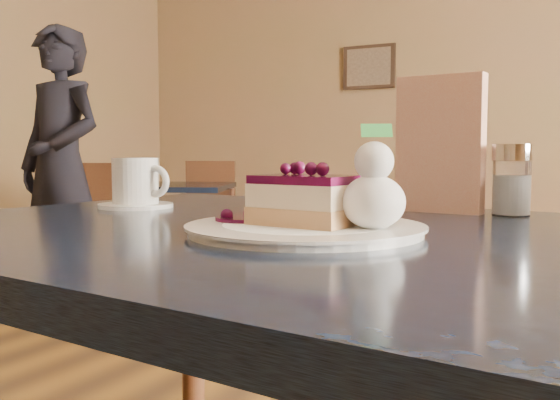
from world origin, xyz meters
The scene contains 11 objects.
main_table centered at (0.20, 0.22, 0.74)m, with size 1.40×1.01×0.82m.
dessert_plate centered at (0.19, 0.16, 0.83)m, with size 0.31×0.31×0.01m, color white.
cheesecake_slice centered at (0.19, 0.16, 0.87)m, with size 0.14×0.11×0.07m.
whipped_cream centered at (0.28, 0.16, 0.87)m, with size 0.08×0.08×0.07m.
berry_sauce centered at (0.10, 0.17, 0.84)m, with size 0.09×0.09×0.01m, color black.
coffee_set centered at (-0.26, 0.35, 0.86)m, with size 0.15×0.14×0.10m.
menu_card centered at (0.27, 0.53, 0.94)m, with size 0.15×0.03×0.24m, color beige.
sugar_shaker centered at (0.40, 0.53, 0.88)m, with size 0.07×0.07×0.12m.
napkin_stack centered at (0.07, 0.57, 0.85)m, with size 0.13×0.13×0.05m, color white.
bg_table_far_left centered at (-2.31, 2.98, 0.06)m, with size 1.13×1.67×1.11m.
patron centered at (-2.38, 2.10, 0.84)m, with size 0.61×0.40×1.68m, color black.
Camera 1 is at (0.55, -0.57, 0.93)m, focal length 40.00 mm.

